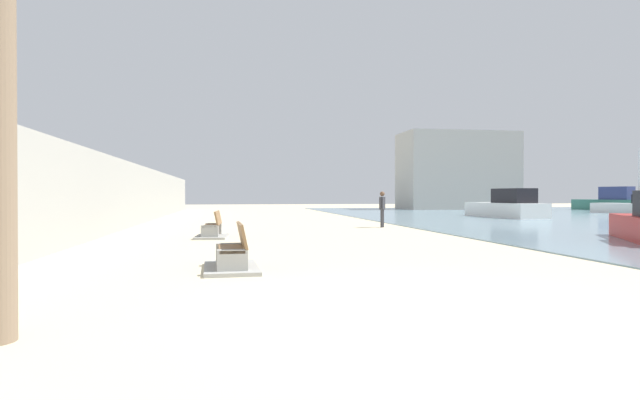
# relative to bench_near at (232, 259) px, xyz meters

# --- Properties ---
(ground_plane) EXTENTS (120.00, 120.00, 0.00)m
(ground_plane) POSITION_rel_bench_near_xyz_m (2.42, 13.97, -0.23)
(ground_plane) COLOR beige
(seawall) EXTENTS (0.80, 64.00, 3.13)m
(seawall) POSITION_rel_bench_near_xyz_m (-5.08, 13.97, 1.33)
(seawall) COLOR #9E9E99
(seawall) RESTS_ON ground
(bench_near) EXTENTS (1.17, 2.14, 0.98)m
(bench_near) POSITION_rel_bench_near_xyz_m (0.00, 0.00, 0.00)
(bench_near) COLOR #9E9E99
(bench_near) RESTS_ON ground
(bench_far) EXTENTS (1.24, 2.17, 0.98)m
(bench_far) POSITION_rel_bench_near_xyz_m (-0.67, 8.44, 0.00)
(bench_far) COLOR #9E9E99
(bench_far) RESTS_ON ground
(person_walking) EXTENTS (0.38, 0.42, 1.73)m
(person_walking) POSITION_rel_bench_near_xyz_m (7.19, 13.16, 0.78)
(person_walking) COLOR #333338
(person_walking) RESTS_ON ground
(boat_far_right) EXTENTS (3.37, 7.08, 2.31)m
(boat_far_right) POSITION_rel_bench_near_xyz_m (36.79, 34.73, 0.64)
(boat_far_right) COLOR #337060
(boat_far_right) RESTS_ON water_bay
(boat_far_left) EXTENTS (2.82, 6.77, 1.95)m
(boat_far_left) POSITION_rel_bench_near_xyz_m (18.51, 21.72, 0.52)
(boat_far_left) COLOR white
(boat_far_left) RESTS_ON water_bay
(harbor_building) EXTENTS (12.00, 6.00, 8.21)m
(harbor_building) POSITION_rel_bench_near_xyz_m (24.15, 41.97, 3.87)
(harbor_building) COLOR #ADAAA3
(harbor_building) RESTS_ON ground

